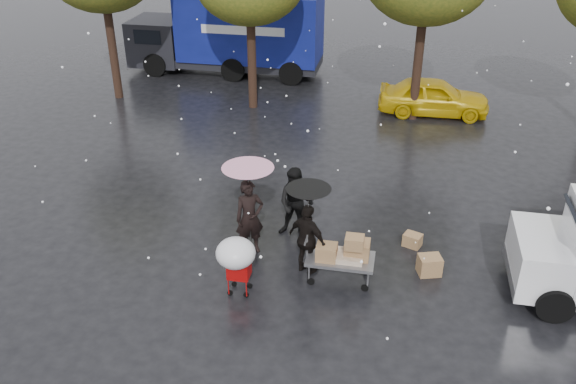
% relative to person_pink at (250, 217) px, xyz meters
% --- Properties ---
extents(ground, '(90.00, 90.00, 0.00)m').
position_rel_person_pink_xyz_m(ground, '(1.18, -0.51, -0.94)').
color(ground, black).
rests_on(ground, ground).
extents(person_pink, '(0.82, 0.74, 1.89)m').
position_rel_person_pink_xyz_m(person_pink, '(0.00, 0.00, 0.00)').
color(person_pink, black).
rests_on(person_pink, ground).
extents(person_middle, '(0.93, 0.74, 1.85)m').
position_rel_person_pink_xyz_m(person_middle, '(0.94, 0.91, -0.02)').
color(person_middle, black).
rests_on(person_middle, ground).
extents(person_black, '(1.10, 0.87, 1.74)m').
position_rel_person_pink_xyz_m(person_black, '(1.48, -0.56, -0.07)').
color(person_black, black).
rests_on(person_black, ground).
extents(umbrella_pink, '(1.19, 1.19, 2.25)m').
position_rel_person_pink_xyz_m(umbrella_pink, '(0.00, 0.00, 1.16)').
color(umbrella_pink, '#4C4C4C').
rests_on(umbrella_pink, ground).
extents(umbrella_black, '(0.99, 0.99, 2.17)m').
position_rel_person_pink_xyz_m(umbrella_black, '(1.48, -0.56, 1.07)').
color(umbrella_black, '#4C4C4C').
rests_on(umbrella_black, ground).
extents(vendor_cart, '(1.52, 0.80, 1.27)m').
position_rel_person_pink_xyz_m(vendor_cart, '(2.33, -0.71, -0.22)').
color(vendor_cart, slate).
rests_on(vendor_cart, ground).
extents(shopping_cart, '(0.84, 0.84, 1.46)m').
position_rel_person_pink_xyz_m(shopping_cart, '(0.16, -1.74, 0.12)').
color(shopping_cart, red).
rests_on(shopping_cart, ground).
extents(blue_truck, '(8.30, 2.60, 3.50)m').
position_rel_person_pink_xyz_m(blue_truck, '(-4.22, 13.45, 0.81)').
color(blue_truck, navy).
rests_on(blue_truck, ground).
extents(box_ground_near, '(0.60, 0.53, 0.45)m').
position_rel_person_pink_xyz_m(box_ground_near, '(4.23, -0.09, -0.72)').
color(box_ground_near, '#8E5A3E').
rests_on(box_ground_near, ground).
extents(box_ground_far, '(0.51, 0.45, 0.32)m').
position_rel_person_pink_xyz_m(box_ground_far, '(3.83, 0.99, -0.78)').
color(box_ground_far, '#8E5A3E').
rests_on(box_ground_far, ground).
extents(yellow_taxi, '(4.03, 1.71, 1.36)m').
position_rel_person_pink_xyz_m(yellow_taxi, '(4.38, 10.05, -0.26)').
color(yellow_taxi, gold).
rests_on(yellow_taxi, ground).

